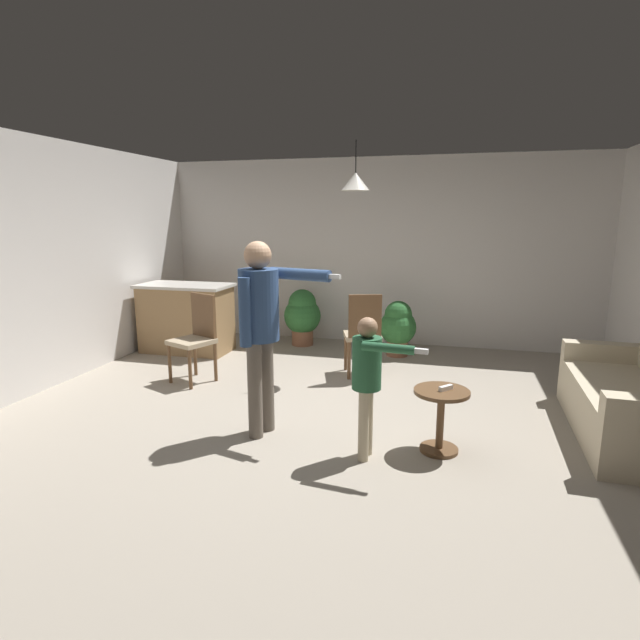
# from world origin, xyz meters

# --- Properties ---
(ground) EXTENTS (7.68, 7.68, 0.00)m
(ground) POSITION_xyz_m (0.00, 0.00, 0.00)
(ground) COLOR #9E9384
(wall_back) EXTENTS (6.40, 0.10, 2.70)m
(wall_back) POSITION_xyz_m (0.00, 3.20, 1.35)
(wall_back) COLOR silver
(wall_back) RESTS_ON ground
(wall_left) EXTENTS (0.10, 6.40, 2.70)m
(wall_left) POSITION_xyz_m (-3.20, 0.00, 1.35)
(wall_left) COLOR silver
(wall_left) RESTS_ON ground
(couch_floral) EXTENTS (0.91, 1.83, 1.00)m
(couch_floral) POSITION_xyz_m (2.69, 0.38, 0.33)
(couch_floral) COLOR beige
(couch_floral) RESTS_ON ground
(kitchen_counter) EXTENTS (1.26, 0.66, 0.95)m
(kitchen_counter) POSITION_xyz_m (-2.45, 1.94, 0.48)
(kitchen_counter) COLOR #99754C
(kitchen_counter) RESTS_ON ground
(side_table_by_couch) EXTENTS (0.44, 0.44, 0.52)m
(side_table_by_couch) POSITION_xyz_m (1.07, -0.31, 0.33)
(side_table_by_couch) COLOR brown
(side_table_by_couch) RESTS_ON ground
(person_adult) EXTENTS (0.86, 0.47, 1.67)m
(person_adult) POSITION_xyz_m (-0.43, -0.35, 1.04)
(person_adult) COLOR #60564C
(person_adult) RESTS_ON ground
(person_child) EXTENTS (0.57, 0.37, 1.13)m
(person_child) POSITION_xyz_m (0.52, -0.56, 0.70)
(person_child) COLOR tan
(person_child) RESTS_ON ground
(dining_chair_by_counter) EXTENTS (0.53, 0.53, 1.00)m
(dining_chair_by_counter) POSITION_xyz_m (0.14, 1.45, 0.55)
(dining_chair_by_counter) COLOR brown
(dining_chair_by_counter) RESTS_ON ground
(dining_chair_near_wall) EXTENTS (0.55, 0.55, 1.00)m
(dining_chair_near_wall) POSITION_xyz_m (-1.68, 0.82, 0.55)
(dining_chair_near_wall) COLOR brown
(dining_chair_near_wall) RESTS_ON ground
(potted_plant_corner) EXTENTS (0.54, 0.54, 0.83)m
(potted_plant_corner) POSITION_xyz_m (-0.99, 2.70, 0.46)
(potted_plant_corner) COLOR brown
(potted_plant_corner) RESTS_ON ground
(potted_plant_by_wall) EXTENTS (0.49, 0.49, 0.75)m
(potted_plant_by_wall) POSITION_xyz_m (0.43, 2.46, 0.42)
(potted_plant_by_wall) COLOR brown
(potted_plant_by_wall) RESTS_ON ground
(spare_remote_on_table) EXTENTS (0.11, 0.12, 0.04)m
(spare_remote_on_table) POSITION_xyz_m (1.10, -0.30, 0.54)
(spare_remote_on_table) COLOR white
(spare_remote_on_table) RESTS_ON side_table_by_couch
(ceiling_light_pendant) EXTENTS (0.32, 0.32, 0.55)m
(ceiling_light_pendant) POSITION_xyz_m (-0.00, 1.54, 2.25)
(ceiling_light_pendant) COLOR silver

